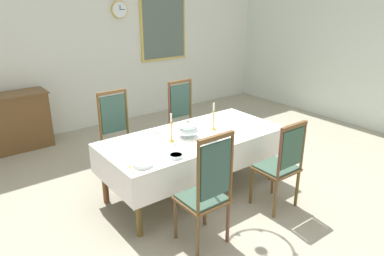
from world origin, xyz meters
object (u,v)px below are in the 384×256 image
(mounted_clock, at_px, (119,9))
(bowl_far_right, at_px, (176,156))
(chair_south_a, at_px, (207,191))
(soup_tureen, at_px, (188,129))
(bowl_near_left, at_px, (210,142))
(bowl_far_left, at_px, (157,130))
(candlestick_west, at_px, (171,130))
(chair_north_a, at_px, (119,135))
(spoon_secondary, at_px, (130,168))
(candlestick_east, at_px, (213,119))
(spoon_primary, at_px, (201,145))
(bowl_near_right, at_px, (143,164))
(chair_south_b, at_px, (281,164))
(dining_table, at_px, (193,141))
(sideboard, at_px, (1,125))
(framed_painting, at_px, (164,27))

(mounted_clock, bearing_deg, bowl_far_right, -108.68)
(chair_south_a, height_order, soup_tureen, chair_south_a)
(soup_tureen, xyz_separation_m, bowl_near_left, (0.08, -0.32, -0.08))
(chair_south_a, relative_size, bowl_far_left, 8.15)
(bowl_far_left, xyz_separation_m, mounted_clock, (0.89, 2.60, 1.30))
(candlestick_west, bearing_deg, chair_south_a, -103.85)
(bowl_far_right, bearing_deg, chair_north_a, 90.81)
(chair_south_a, relative_size, chair_north_a, 1.03)
(candlestick_west, height_order, spoon_secondary, candlestick_west)
(candlestick_west, relative_size, candlestick_east, 0.97)
(candlestick_east, height_order, spoon_secondary, candlestick_east)
(soup_tureen, xyz_separation_m, bowl_far_left, (-0.20, 0.37, -0.08))
(soup_tureen, bearing_deg, spoon_primary, -98.50)
(chair_north_a, height_order, bowl_near_right, chair_north_a)
(bowl_far_right, bearing_deg, bowl_near_left, 7.17)
(candlestick_east, distance_m, bowl_far_right, 0.93)
(chair_south_b, distance_m, spoon_secondary, 1.68)
(candlestick_west, height_order, bowl_near_right, candlestick_west)
(bowl_near_left, height_order, spoon_primary, bowl_near_left)
(chair_south_a, distance_m, candlestick_west, 0.98)
(spoon_secondary, bearing_deg, soup_tureen, 32.44)
(dining_table, height_order, chair_south_b, chair_south_b)
(bowl_near_left, height_order, bowl_far_right, bowl_far_right)
(chair_south_a, height_order, bowl_far_right, chair_south_a)
(candlestick_west, relative_size, sideboard, 0.24)
(spoon_primary, xyz_separation_m, sideboard, (-1.51, 3.02, -0.30))
(spoon_primary, bearing_deg, candlestick_west, 109.81)
(bowl_near_right, height_order, spoon_primary, bowl_near_right)
(chair_south_a, distance_m, mounted_clock, 4.31)
(candlestick_west, bearing_deg, bowl_far_right, -118.00)
(bowl_far_left, bearing_deg, sideboard, 119.97)
(sideboard, bearing_deg, spoon_primary, 116.62)
(bowl_near_left, height_order, bowl_near_right, bowl_near_right)
(chair_north_a, xyz_separation_m, mounted_clock, (1.15, 2.06, 1.48))
(framed_painting, bearing_deg, dining_table, -117.40)
(candlestick_east, height_order, bowl_far_left, candlestick_east)
(bowl_near_left, xyz_separation_m, framed_painting, (1.55, 3.30, 0.96))
(bowl_far_right, relative_size, spoon_primary, 0.87)
(soup_tureen, bearing_deg, bowl_far_left, 118.57)
(chair_south_b, height_order, mounted_clock, mounted_clock)
(soup_tureen, distance_m, bowl_far_right, 0.59)
(chair_north_a, distance_m, spoon_secondary, 1.33)
(bowl_near_left, height_order, framed_painting, framed_painting)
(bowl_near_right, xyz_separation_m, bowl_far_left, (0.62, 0.72, -0.00))
(candlestick_east, bearing_deg, chair_south_b, -75.95)
(soup_tureen, height_order, spoon_secondary, soup_tureen)
(chair_south_b, distance_m, bowl_far_right, 1.20)
(chair_north_a, relative_size, candlestick_east, 3.35)
(soup_tureen, distance_m, candlestick_east, 0.40)
(candlestick_east, distance_m, spoon_secondary, 1.38)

